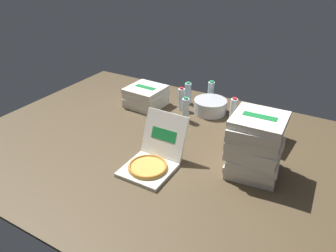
% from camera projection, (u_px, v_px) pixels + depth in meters
% --- Properties ---
extents(ground_plane, '(3.20, 2.40, 0.02)m').
position_uv_depth(ground_plane, '(158.00, 145.00, 2.73)').
color(ground_plane, '#4C3D28').
extents(open_pizza_box, '(0.35, 0.50, 0.36)m').
position_uv_depth(open_pizza_box, '(153.00, 158.00, 2.41)').
color(open_pizza_box, silver).
rests_on(open_pizza_box, ground_plane).
extents(pizza_stack_left_mid, '(0.40, 0.40, 0.21)m').
position_uv_depth(pizza_stack_left_mid, '(258.00, 129.00, 2.74)').
color(pizza_stack_left_mid, silver).
rests_on(pizza_stack_left_mid, ground_plane).
extents(pizza_stack_right_mid, '(0.39, 0.38, 0.21)m').
position_uv_depth(pizza_stack_right_mid, '(146.00, 97.00, 3.33)').
color(pizza_stack_right_mid, silver).
rests_on(pizza_stack_right_mid, ground_plane).
extents(pizza_stack_center_near, '(0.41, 0.41, 0.46)m').
position_uv_depth(pizza_stack_center_near, '(255.00, 145.00, 2.28)').
color(pizza_stack_center_near, silver).
rests_on(pizza_stack_center_near, ground_plane).
extents(ice_bucket, '(0.33, 0.33, 0.14)m').
position_uv_depth(ice_bucket, '(210.00, 106.00, 3.21)').
color(ice_bucket, '#B7BABF').
rests_on(ice_bucket, ground_plane).
extents(water_bottle_0, '(0.07, 0.07, 0.24)m').
position_uv_depth(water_bottle_0, '(233.00, 110.00, 3.04)').
color(water_bottle_0, white).
rests_on(water_bottle_0, ground_plane).
extents(water_bottle_1, '(0.07, 0.07, 0.24)m').
position_uv_depth(water_bottle_1, '(186.00, 110.00, 3.04)').
color(water_bottle_1, silver).
rests_on(water_bottle_1, ground_plane).
extents(water_bottle_2, '(0.07, 0.07, 0.24)m').
position_uv_depth(water_bottle_2, '(188.00, 93.00, 3.38)').
color(water_bottle_2, silver).
rests_on(water_bottle_2, ground_plane).
extents(water_bottle_3, '(0.07, 0.07, 0.24)m').
position_uv_depth(water_bottle_3, '(181.00, 99.00, 3.25)').
color(water_bottle_3, white).
rests_on(water_bottle_3, ground_plane).
extents(water_bottle_4, '(0.07, 0.07, 0.24)m').
position_uv_depth(water_bottle_4, '(211.00, 92.00, 3.41)').
color(water_bottle_4, silver).
rests_on(water_bottle_4, ground_plane).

